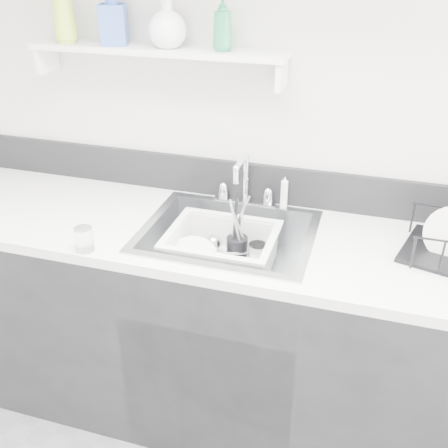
% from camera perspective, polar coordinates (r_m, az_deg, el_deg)
% --- Properties ---
extents(room_shell, '(3.50, 3.00, 2.60)m').
position_cam_1_polar(room_shell, '(0.98, -13.42, 16.14)').
color(room_shell, silver).
rests_on(room_shell, ground).
extents(counter_run, '(3.20, 0.62, 0.92)m').
position_cam_1_polar(counter_run, '(2.22, 0.38, -11.25)').
color(counter_run, black).
rests_on(counter_run, ground).
extents(backsplash, '(3.20, 0.02, 0.16)m').
position_cam_1_polar(backsplash, '(2.18, 2.66, 4.66)').
color(backsplash, black).
rests_on(backsplash, counter_run).
extents(sink, '(0.64, 0.52, 0.20)m').
position_cam_1_polar(sink, '(2.01, 0.41, -3.11)').
color(sink, silver).
rests_on(sink, counter_run).
extents(faucet, '(0.26, 0.18, 0.23)m').
position_cam_1_polar(faucet, '(2.14, 2.29, 3.63)').
color(faucet, silver).
rests_on(faucet, counter_run).
extents(side_sprayer, '(0.03, 0.03, 0.14)m').
position_cam_1_polar(side_sprayer, '(2.12, 6.56, 3.42)').
color(side_sprayer, silver).
rests_on(side_sprayer, counter_run).
extents(wall_shelf, '(1.00, 0.16, 0.12)m').
position_cam_1_polar(wall_shelf, '(2.08, -7.39, 18.06)').
color(wall_shelf, silver).
rests_on(wall_shelf, room_shell).
extents(wash_tub, '(0.49, 0.43, 0.16)m').
position_cam_1_polar(wash_tub, '(2.01, -0.24, -2.97)').
color(wash_tub, silver).
rests_on(wash_tub, sink).
extents(plate_stack, '(0.23, 0.23, 0.09)m').
position_cam_1_polar(plate_stack, '(2.02, -3.20, -4.19)').
color(plate_stack, white).
rests_on(plate_stack, wash_tub).
extents(utensil_cup, '(0.08, 0.08, 0.28)m').
position_cam_1_polar(utensil_cup, '(2.04, 1.43, -2.56)').
color(utensil_cup, black).
rests_on(utensil_cup, wash_tub).
extents(ladle, '(0.23, 0.26, 0.07)m').
position_cam_1_polar(ladle, '(2.04, -0.54, -3.34)').
color(ladle, silver).
rests_on(ladle, wash_tub).
extents(tumbler_in_tub, '(0.08, 0.08, 0.10)m').
position_cam_1_polar(tumbler_in_tub, '(2.01, 3.68, -3.52)').
color(tumbler_in_tub, white).
rests_on(tumbler_in_tub, wash_tub).
extents(tumbler_counter, '(0.06, 0.06, 0.09)m').
position_cam_1_polar(tumbler_counter, '(1.89, -14.98, -1.61)').
color(tumbler_counter, white).
rests_on(tumbler_counter, counter_run).
extents(bowl_small, '(0.12, 0.12, 0.03)m').
position_cam_1_polar(bowl_small, '(1.94, 2.53, -5.94)').
color(bowl_small, white).
rests_on(bowl_small, wash_tub).
extents(soap_bottle_a, '(0.10, 0.10, 0.22)m').
position_cam_1_polar(soap_bottle_a, '(2.21, -17.10, 21.20)').
color(soap_bottle_a, '#B2D83D').
rests_on(soap_bottle_a, wall_shelf).
extents(soap_bottle_b, '(0.12, 0.12, 0.21)m').
position_cam_1_polar(soap_bottle_b, '(2.13, -12.02, 21.41)').
color(soap_bottle_b, '#3C5FBB').
rests_on(soap_bottle_b, wall_shelf).
extents(soap_bottle_c, '(0.15, 0.15, 0.18)m').
position_cam_1_polar(soap_bottle_c, '(2.03, -6.22, 21.04)').
color(soap_bottle_c, white).
rests_on(soap_bottle_c, wall_shelf).
extents(soap_bottle_d, '(0.09, 0.09, 0.19)m').
position_cam_1_polar(soap_bottle_d, '(1.96, -0.14, 20.98)').
color(soap_bottle_d, '#217B4C').
rests_on(soap_bottle_d, wall_shelf).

